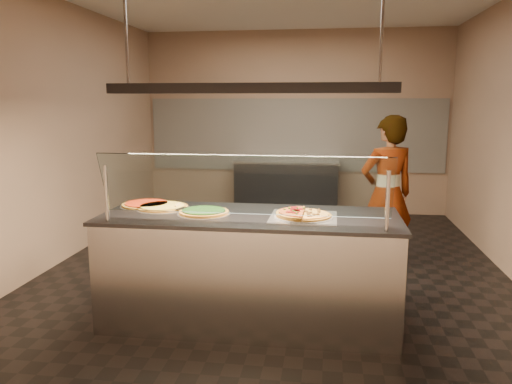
# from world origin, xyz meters

# --- Properties ---
(ground) EXTENTS (5.00, 6.00, 0.02)m
(ground) POSITION_xyz_m (0.00, 0.00, -0.01)
(ground) COLOR black
(ground) RESTS_ON ground
(wall_back) EXTENTS (5.00, 0.02, 3.00)m
(wall_back) POSITION_xyz_m (0.00, 3.01, 1.50)
(wall_back) COLOR tan
(wall_back) RESTS_ON ground
(wall_front) EXTENTS (5.00, 0.02, 3.00)m
(wall_front) POSITION_xyz_m (0.00, -3.01, 1.50)
(wall_front) COLOR tan
(wall_front) RESTS_ON ground
(wall_left) EXTENTS (0.02, 6.00, 3.00)m
(wall_left) POSITION_xyz_m (-2.51, 0.00, 1.50)
(wall_left) COLOR tan
(wall_left) RESTS_ON ground
(tile_band) EXTENTS (4.90, 0.02, 1.20)m
(tile_band) POSITION_xyz_m (0.00, 2.98, 1.30)
(tile_band) COLOR silver
(tile_band) RESTS_ON wall_back
(serving_counter) EXTENTS (2.44, 0.94, 0.93)m
(serving_counter) POSITION_xyz_m (-0.07, -1.43, 0.47)
(serving_counter) COLOR #B7B7BC
(serving_counter) RESTS_ON ground
(sneeze_guard) EXTENTS (2.20, 0.18, 0.54)m
(sneeze_guard) POSITION_xyz_m (-0.07, -1.78, 1.23)
(sneeze_guard) COLOR #B7B7BC
(sneeze_guard) RESTS_ON serving_counter
(perforated_tray) EXTENTS (0.54, 0.54, 0.01)m
(perforated_tray) POSITION_xyz_m (0.37, -1.48, 0.94)
(perforated_tray) COLOR silver
(perforated_tray) RESTS_ON serving_counter
(half_pizza_pepperoni) EXTENTS (0.23, 0.44, 0.05)m
(half_pizza_pepperoni) POSITION_xyz_m (0.27, -1.48, 0.96)
(half_pizza_pepperoni) COLOR brown
(half_pizza_pepperoni) RESTS_ON perforated_tray
(half_pizza_sausage) EXTENTS (0.23, 0.44, 0.04)m
(half_pizza_sausage) POSITION_xyz_m (0.48, -1.48, 0.96)
(half_pizza_sausage) COLOR brown
(half_pizza_sausage) RESTS_ON perforated_tray
(pizza_spinach) EXTENTS (0.44, 0.44, 0.03)m
(pizza_spinach) POSITION_xyz_m (-0.45, -1.46, 0.95)
(pizza_spinach) COLOR silver
(pizza_spinach) RESTS_ON serving_counter
(pizza_cheese) EXTENTS (0.47, 0.47, 0.03)m
(pizza_cheese) POSITION_xyz_m (-0.86, -1.31, 0.94)
(pizza_cheese) COLOR silver
(pizza_cheese) RESTS_ON serving_counter
(pizza_tomato) EXTENTS (0.46, 0.46, 0.03)m
(pizza_tomato) POSITION_xyz_m (-1.04, -1.22, 0.94)
(pizza_tomato) COLOR silver
(pizza_tomato) RESTS_ON serving_counter
(pizza_spatula) EXTENTS (0.17, 0.23, 0.02)m
(pizza_spatula) POSITION_xyz_m (-0.69, -1.33, 0.96)
(pizza_spatula) COLOR #B7B7BC
(pizza_spatula) RESTS_ON pizza_spinach
(prep_table) EXTENTS (1.66, 0.74, 0.93)m
(prep_table) POSITION_xyz_m (-0.09, 2.55, 0.47)
(prep_table) COLOR #2C2C30
(prep_table) RESTS_ON ground
(worker) EXTENTS (0.73, 0.62, 1.71)m
(worker) POSITION_xyz_m (1.20, 0.08, 0.86)
(worker) COLOR #393541
(worker) RESTS_ON ground
(heat_lamp_housing) EXTENTS (2.30, 0.18, 0.08)m
(heat_lamp_housing) POSITION_xyz_m (-0.07, -1.43, 1.95)
(heat_lamp_housing) COLOR #2C2C30
(heat_lamp_housing) RESTS_ON ceiling
(lamp_rod_left) EXTENTS (0.02, 0.02, 1.01)m
(lamp_rod_left) POSITION_xyz_m (-1.07, -1.43, 2.50)
(lamp_rod_left) COLOR #B7B7BC
(lamp_rod_left) RESTS_ON ceiling
(lamp_rod_right) EXTENTS (0.02, 0.02, 1.01)m
(lamp_rod_right) POSITION_xyz_m (0.93, -1.43, 2.50)
(lamp_rod_right) COLOR #B7B7BC
(lamp_rod_right) RESTS_ON ceiling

